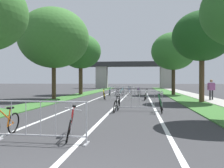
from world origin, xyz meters
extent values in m
cube|color=#386B2D|center=(-5.24, 25.02, 0.03)|extent=(2.01, 61.15, 0.05)
cube|color=#386B2D|center=(5.24, 25.02, 0.03)|extent=(2.01, 61.15, 0.05)
cube|color=#9E9B93|center=(7.18, 25.02, 0.04)|extent=(1.88, 61.15, 0.08)
cube|color=silver|center=(0.00, 17.69, 0.00)|extent=(0.14, 35.38, 0.01)
cube|color=silver|center=(2.33, 17.69, 0.00)|extent=(0.14, 35.38, 0.01)
cube|color=silver|center=(-2.33, 17.69, 0.00)|extent=(0.14, 35.38, 0.01)
cube|color=#2D2D30|center=(0.00, 50.54, 5.26)|extent=(20.94, 3.18, 0.97)
cube|color=#9E9B93|center=(-6.91, 50.54, 2.39)|extent=(2.36, 2.40, 4.78)
cube|color=#9E9B93|center=(6.91, 50.54, 2.39)|extent=(2.36, 2.40, 4.78)
cylinder|color=#4C3823|center=(-5.78, 17.43, 1.48)|extent=(0.35, 0.35, 2.96)
ellipsoid|color=#38702D|center=(-5.78, 17.43, 5.20)|extent=(5.97, 5.97, 5.08)
cylinder|color=#4C3823|center=(-5.29, 24.87, 1.62)|extent=(0.44, 0.44, 3.23)
ellipsoid|color=#2D6628|center=(-5.29, 24.87, 4.99)|extent=(4.67, 4.67, 3.97)
cylinder|color=#4C3823|center=(5.93, 15.64, 1.61)|extent=(0.37, 0.37, 3.22)
ellipsoid|color=#194719|center=(5.93, 15.64, 4.80)|extent=(4.24, 4.24, 3.60)
cylinder|color=#3D2D1E|center=(5.18, 25.19, 1.53)|extent=(0.40, 0.40, 3.05)
ellipsoid|color=#2D6628|center=(5.18, 25.19, 4.90)|extent=(4.91, 4.91, 4.18)
cylinder|color=#ADADB2|center=(0.22, 3.19, 0.53)|extent=(0.04, 0.04, 1.05)
cube|color=#ADADB2|center=(0.22, 3.19, 0.01)|extent=(0.07, 0.44, 0.03)
cylinder|color=#ADADB2|center=(-0.95, 3.23, 1.03)|extent=(2.36, 0.11, 0.04)
cylinder|color=#ADADB2|center=(-0.95, 3.23, 0.18)|extent=(2.36, 0.11, 0.04)
cylinder|color=#ADADB2|center=(-1.74, 3.25, 0.61)|extent=(0.02, 0.02, 0.87)
cylinder|color=#ADADB2|center=(-1.35, 3.24, 0.61)|extent=(0.02, 0.02, 0.87)
cylinder|color=#ADADB2|center=(-0.95, 3.23, 0.61)|extent=(0.02, 0.02, 0.87)
cylinder|color=#ADADB2|center=(-0.56, 3.22, 0.61)|extent=(0.02, 0.02, 0.87)
cylinder|color=#ADADB2|center=(-0.17, 3.21, 0.61)|extent=(0.02, 0.02, 0.87)
cylinder|color=#ADADB2|center=(0.29, 10.08, 0.53)|extent=(0.04, 0.04, 1.05)
cube|color=#ADADB2|center=(0.29, 10.08, 0.01)|extent=(0.08, 0.44, 0.03)
cylinder|color=#ADADB2|center=(2.64, 10.19, 0.53)|extent=(0.04, 0.04, 1.05)
cube|color=#ADADB2|center=(2.64, 10.19, 0.01)|extent=(0.08, 0.44, 0.03)
cylinder|color=#ADADB2|center=(1.47, 10.14, 1.03)|extent=(2.35, 0.15, 0.04)
cylinder|color=#ADADB2|center=(1.47, 10.14, 0.18)|extent=(2.35, 0.15, 0.04)
cylinder|color=#ADADB2|center=(0.68, 10.10, 0.61)|extent=(0.02, 0.02, 0.87)
cylinder|color=#ADADB2|center=(1.08, 10.12, 0.61)|extent=(0.02, 0.02, 0.87)
cylinder|color=#ADADB2|center=(1.47, 10.14, 0.61)|extent=(0.02, 0.02, 0.87)
cylinder|color=#ADADB2|center=(1.86, 10.16, 0.61)|extent=(0.02, 0.02, 0.87)
cylinder|color=#ADADB2|center=(2.25, 10.18, 0.61)|extent=(0.02, 0.02, 0.87)
cylinder|color=#ADADB2|center=(-0.88, 16.99, 0.53)|extent=(0.04, 0.04, 1.05)
cube|color=#ADADB2|center=(-0.88, 16.99, 0.01)|extent=(0.08, 0.44, 0.03)
cylinder|color=#ADADB2|center=(1.47, 17.11, 0.53)|extent=(0.04, 0.04, 1.05)
cube|color=#ADADB2|center=(1.47, 17.11, 0.01)|extent=(0.08, 0.44, 0.03)
cylinder|color=#ADADB2|center=(0.30, 17.05, 1.03)|extent=(2.35, 0.16, 0.04)
cylinder|color=#ADADB2|center=(0.30, 17.05, 0.18)|extent=(2.35, 0.16, 0.04)
cylinder|color=#ADADB2|center=(-0.49, 17.01, 0.61)|extent=(0.02, 0.02, 0.87)
cylinder|color=#ADADB2|center=(-0.09, 17.03, 0.61)|extent=(0.02, 0.02, 0.87)
cylinder|color=#ADADB2|center=(0.30, 17.05, 0.61)|extent=(0.02, 0.02, 0.87)
cylinder|color=#ADADB2|center=(0.69, 17.07, 0.61)|extent=(0.02, 0.02, 0.87)
cylinder|color=#ADADB2|center=(1.08, 17.09, 0.61)|extent=(0.02, 0.02, 0.87)
cylinder|color=#ADADB2|center=(-1.39, 23.91, 0.53)|extent=(0.04, 0.04, 1.05)
cube|color=#ADADB2|center=(-1.39, 23.91, 0.01)|extent=(0.08, 0.44, 0.03)
cylinder|color=#ADADB2|center=(0.96, 24.01, 0.53)|extent=(0.04, 0.04, 1.05)
cube|color=#ADADB2|center=(0.96, 24.01, 0.01)|extent=(0.08, 0.44, 0.03)
cylinder|color=#ADADB2|center=(-0.22, 23.96, 1.03)|extent=(2.35, 0.14, 0.04)
cylinder|color=#ADADB2|center=(-0.22, 23.96, 0.18)|extent=(2.35, 0.14, 0.04)
cylinder|color=#ADADB2|center=(-1.00, 23.93, 0.61)|extent=(0.02, 0.02, 0.87)
cylinder|color=#ADADB2|center=(-0.61, 23.95, 0.61)|extent=(0.02, 0.02, 0.87)
cylinder|color=#ADADB2|center=(-0.22, 23.96, 0.61)|extent=(0.02, 0.02, 0.87)
cylinder|color=#ADADB2|center=(0.18, 23.98, 0.61)|extent=(0.02, 0.02, 0.87)
cylinder|color=#ADADB2|center=(0.57, 24.00, 0.61)|extent=(0.02, 0.02, 0.87)
torus|color=black|center=(-0.61, 22.91, 0.31)|extent=(0.27, 0.62, 0.61)
torus|color=black|center=(-0.37, 23.90, 0.31)|extent=(0.27, 0.62, 0.61)
cylinder|color=#197A7F|center=(-0.45, 23.37, 0.60)|extent=(0.36, 0.95, 0.63)
cylinder|color=#197A7F|center=(-0.51, 23.18, 0.52)|extent=(0.11, 0.14, 0.53)
cylinder|color=#197A7F|center=(-0.57, 23.07, 0.28)|extent=(0.10, 0.33, 0.07)
cylinder|color=#197A7F|center=(-0.33, 23.86, 0.60)|extent=(0.12, 0.11, 0.60)
cube|color=black|center=(-0.48, 23.14, 0.78)|extent=(0.16, 0.26, 0.06)
cylinder|color=#99999E|center=(-0.30, 23.83, 0.90)|extent=(0.51, 0.15, 0.10)
torus|color=black|center=(2.61, 10.17, 0.32)|extent=(0.25, 0.66, 0.64)
torus|color=black|center=(2.49, 9.13, 0.32)|extent=(0.25, 0.66, 0.64)
cylinder|color=#1E7238|center=(2.49, 9.68, 0.64)|extent=(0.29, 1.01, 0.66)
cylinder|color=#1E7238|center=(2.52, 9.88, 0.58)|extent=(0.17, 0.14, 0.61)
cylinder|color=#1E7238|center=(2.60, 10.01, 0.30)|extent=(0.06, 0.34, 0.08)
cylinder|color=#1E7238|center=(2.43, 9.16, 0.64)|extent=(0.17, 0.11, 0.64)
cube|color=black|center=(2.47, 9.93, 0.88)|extent=(0.13, 0.25, 0.07)
cylinder|color=#99999E|center=(2.37, 9.19, 0.95)|extent=(0.52, 0.09, 0.14)
torus|color=black|center=(-0.99, 24.84, 0.35)|extent=(0.22, 0.70, 0.69)
torus|color=black|center=(-1.05, 23.86, 0.35)|extent=(0.22, 0.70, 0.69)
cylinder|color=#B7B7BC|center=(-0.96, 24.37, 0.62)|extent=(0.09, 0.97, 0.58)
cylinder|color=#B7B7BC|center=(-0.96, 24.56, 0.58)|extent=(0.17, 0.11, 0.58)
cylinder|color=#B7B7BC|center=(-1.00, 24.69, 0.32)|extent=(0.06, 0.32, 0.08)
cylinder|color=#B7B7BC|center=(-0.99, 23.88, 0.62)|extent=(0.15, 0.08, 0.55)
cube|color=black|center=(-0.90, 24.59, 0.87)|extent=(0.12, 0.25, 0.07)
cylinder|color=#99999E|center=(-0.94, 23.90, 0.89)|extent=(0.53, 0.06, 0.13)
torus|color=black|center=(0.30, 9.13, 0.31)|extent=(0.18, 0.63, 0.62)
torus|color=black|center=(0.39, 10.19, 0.31)|extent=(0.18, 0.63, 0.62)
cylinder|color=black|center=(0.38, 9.63, 0.59)|extent=(0.20, 1.02, 0.60)
cylinder|color=black|center=(0.36, 9.43, 0.53)|extent=(0.11, 0.13, 0.55)
cylinder|color=black|center=(0.31, 9.30, 0.29)|extent=(0.05, 0.34, 0.07)
cylinder|color=black|center=(0.42, 10.16, 0.59)|extent=(0.11, 0.10, 0.57)
cube|color=black|center=(0.39, 9.39, 0.80)|extent=(0.12, 0.25, 0.06)
cylinder|color=#99999E|center=(0.46, 10.13, 0.87)|extent=(0.43, 0.06, 0.08)
torus|color=black|center=(-1.35, 17.02, 0.31)|extent=(0.23, 0.62, 0.62)
torus|color=black|center=(-1.57, 17.95, 0.31)|extent=(0.23, 0.62, 0.62)
cylinder|color=gold|center=(-1.48, 17.45, 0.58)|extent=(0.30, 0.90, 0.57)
cylinder|color=gold|center=(-1.44, 17.28, 0.58)|extent=(0.09, 0.13, 0.63)
cylinder|color=gold|center=(-1.39, 17.17, 0.29)|extent=(0.09, 0.31, 0.07)
cylinder|color=gold|center=(-1.59, 17.92, 0.58)|extent=(0.08, 0.10, 0.54)
cube|color=black|center=(-1.46, 17.24, 0.89)|extent=(0.16, 0.26, 0.06)
cylinder|color=#99999E|center=(-1.61, 17.89, 0.84)|extent=(0.49, 0.14, 0.08)
torus|color=black|center=(1.50, 23.96, 0.34)|extent=(0.26, 0.69, 0.68)
torus|color=black|center=(1.26, 24.92, 0.34)|extent=(0.26, 0.69, 0.68)
cylinder|color=#662884|center=(1.36, 24.40, 0.62)|extent=(0.32, 0.93, 0.59)
cylinder|color=#662884|center=(1.41, 24.22, 0.58)|extent=(0.09, 0.13, 0.59)
cylinder|color=#662884|center=(1.47, 24.11, 0.32)|extent=(0.10, 0.32, 0.08)
cylinder|color=#662884|center=(1.24, 24.88, 0.62)|extent=(0.08, 0.11, 0.56)
cube|color=black|center=(1.39, 24.18, 0.87)|extent=(0.16, 0.26, 0.06)
cylinder|color=#99999E|center=(1.22, 24.85, 0.90)|extent=(0.48, 0.14, 0.07)
torus|color=black|center=(-2.17, 4.15, 0.31)|extent=(0.11, 0.62, 0.62)
cylinder|color=orange|center=(-2.14, 3.66, 0.60)|extent=(0.10, 0.99, 0.61)
cylinder|color=orange|center=(-2.15, 3.86, 0.52)|extent=(0.10, 0.12, 0.53)
cylinder|color=orange|center=(-2.18, 3.99, 0.29)|extent=(0.03, 0.33, 0.07)
cube|color=black|center=(-2.12, 3.89, 0.78)|extent=(0.11, 0.24, 0.06)
torus|color=black|center=(2.02, 17.94, 0.30)|extent=(0.20, 0.62, 0.61)
torus|color=black|center=(1.90, 16.93, 0.30)|extent=(0.20, 0.62, 0.61)
cylinder|color=silver|center=(2.00, 17.45, 0.58)|extent=(0.08, 0.98, 0.58)
cylinder|color=silver|center=(2.02, 17.65, 0.58)|extent=(0.14, 0.11, 0.64)
cylinder|color=silver|center=(2.00, 17.78, 0.28)|extent=(0.07, 0.33, 0.07)
cylinder|color=silver|center=(1.94, 16.95, 0.58)|extent=(0.12, 0.08, 0.55)
cube|color=black|center=(2.07, 17.68, 0.89)|extent=(0.13, 0.25, 0.06)
cylinder|color=#99999E|center=(1.98, 16.97, 0.85)|extent=(0.45, 0.08, 0.09)
torus|color=black|center=(0.41, 25.05, 0.34)|extent=(0.26, 0.68, 0.68)
torus|color=black|center=(0.16, 24.04, 0.34)|extent=(0.26, 0.68, 0.68)
cylinder|color=#1E389E|center=(0.32, 24.57, 0.66)|extent=(0.22, 1.00, 0.68)
cylinder|color=#1E389E|center=(0.36, 24.76, 0.60)|extent=(0.12, 0.11, 0.62)
cylinder|color=#1E389E|center=(0.37, 24.89, 0.31)|extent=(0.11, 0.33, 0.08)
cylinder|color=#1E389E|center=(0.20, 24.06, 0.66)|extent=(0.11, 0.08, 0.65)
cube|color=black|center=(0.40, 24.79, 0.90)|extent=(0.16, 0.26, 0.06)
cylinder|color=#99999E|center=(0.23, 24.08, 0.99)|extent=(0.50, 0.15, 0.08)
torus|color=black|center=(-0.48, 4.31, 0.31)|extent=(0.30, 0.65, 0.62)
torus|color=black|center=(-0.25, 3.32, 0.31)|extent=(0.30, 0.65, 0.62)
cylinder|color=red|center=(-0.32, 3.85, 0.57)|extent=(0.36, 0.94, 0.55)
cylinder|color=red|center=(-0.37, 4.04, 0.55)|extent=(0.14, 0.14, 0.58)
cylinder|color=red|center=(-0.45, 4.15, 0.29)|extent=(0.09, 0.33, 0.07)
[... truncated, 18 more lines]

